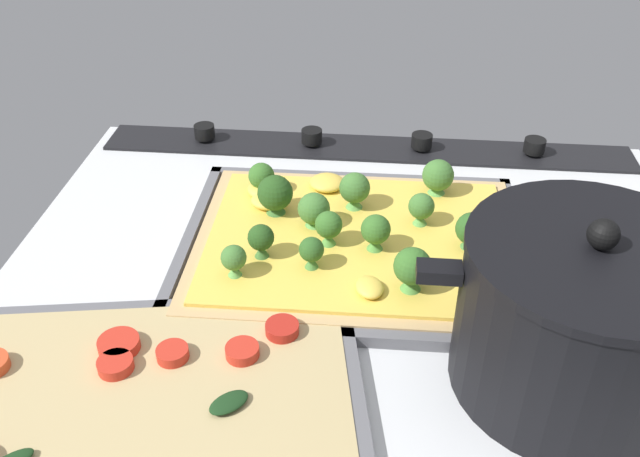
{
  "coord_description": "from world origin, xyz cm",
  "views": [
    {
      "loc": [
        -1.57,
        53.68,
        44.47
      ],
      "look_at": [
        3.59,
        -1.24,
        6.35
      ],
      "focal_mm": 38.82,
      "sensor_mm": 36.0,
      "label": 1
    }
  ],
  "objects_px": {
    "baking_tray_front": "(353,248)",
    "baking_tray_back": "(143,403)",
    "broccoli_pizza": "(351,233)",
    "veggie_pizza_back": "(140,395)",
    "cooking_pot": "(580,317)"
  },
  "relations": [
    {
      "from": "broccoli_pizza",
      "to": "veggie_pizza_back",
      "type": "xyz_separation_m",
      "value": [
        0.16,
        0.23,
        -0.01
      ]
    },
    {
      "from": "baking_tray_front",
      "to": "cooking_pot",
      "type": "height_order",
      "value": "cooking_pot"
    },
    {
      "from": "veggie_pizza_back",
      "to": "cooking_pot",
      "type": "height_order",
      "value": "cooking_pot"
    },
    {
      "from": "broccoli_pizza",
      "to": "veggie_pizza_back",
      "type": "distance_m",
      "value": 0.28
    },
    {
      "from": "broccoli_pizza",
      "to": "cooking_pot",
      "type": "height_order",
      "value": "cooking_pot"
    },
    {
      "from": "baking_tray_back",
      "to": "baking_tray_front",
      "type": "bearing_deg",
      "value": -124.91
    },
    {
      "from": "baking_tray_front",
      "to": "broccoli_pizza",
      "type": "height_order",
      "value": "broccoli_pizza"
    },
    {
      "from": "baking_tray_back",
      "to": "cooking_pot",
      "type": "relative_size",
      "value": 1.49
    },
    {
      "from": "baking_tray_front",
      "to": "baking_tray_back",
      "type": "xyz_separation_m",
      "value": [
        0.16,
        0.23,
        0.0
      ]
    },
    {
      "from": "baking_tray_front",
      "to": "baking_tray_back",
      "type": "distance_m",
      "value": 0.28
    },
    {
      "from": "broccoli_pizza",
      "to": "baking_tray_front",
      "type": "bearing_deg",
      "value": 124.99
    },
    {
      "from": "broccoli_pizza",
      "to": "cooking_pot",
      "type": "xyz_separation_m",
      "value": [
        -0.19,
        0.17,
        0.05
      ]
    },
    {
      "from": "baking_tray_front",
      "to": "baking_tray_back",
      "type": "height_order",
      "value": "same"
    },
    {
      "from": "baking_tray_front",
      "to": "veggie_pizza_back",
      "type": "xyz_separation_m",
      "value": [
        0.16,
        0.23,
        0.01
      ]
    },
    {
      "from": "baking_tray_back",
      "to": "veggie_pizza_back",
      "type": "xyz_separation_m",
      "value": [
        0.0,
        -0.0,
        0.01
      ]
    }
  ]
}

